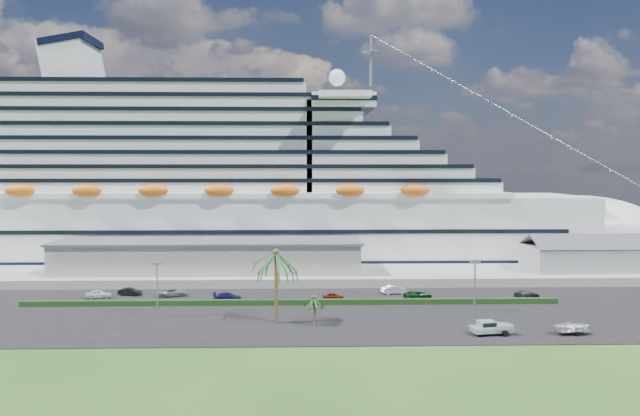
{
  "coord_description": "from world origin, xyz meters",
  "views": [
    {
      "loc": [
        -6.09,
        -85.08,
        22.46
      ],
      "look_at": [
        -2.97,
        30.0,
        15.16
      ],
      "focal_mm": 35.0,
      "sensor_mm": 36.0,
      "label": 1
    }
  ],
  "objects_px": {
    "pickup_truck": "(491,327)",
    "boat_trailer": "(573,327)",
    "cruise_ship": "(238,193)",
    "parked_car_3": "(228,297)"
  },
  "relations": [
    {
      "from": "parked_car_3",
      "to": "pickup_truck",
      "type": "height_order",
      "value": "pickup_truck"
    },
    {
      "from": "parked_car_3",
      "to": "cruise_ship",
      "type": "bearing_deg",
      "value": 13.69
    },
    {
      "from": "pickup_truck",
      "to": "boat_trailer",
      "type": "relative_size",
      "value": 0.99
    },
    {
      "from": "cruise_ship",
      "to": "boat_trailer",
      "type": "height_order",
      "value": "cruise_ship"
    },
    {
      "from": "parked_car_3",
      "to": "pickup_truck",
      "type": "distance_m",
      "value": 44.25
    },
    {
      "from": "cruise_ship",
      "to": "parked_car_3",
      "type": "xyz_separation_m",
      "value": [
        2.64,
        -44.58,
        -15.87
      ]
    },
    {
      "from": "pickup_truck",
      "to": "boat_trailer",
      "type": "distance_m",
      "value": 11.11
    },
    {
      "from": "boat_trailer",
      "to": "parked_car_3",
      "type": "bearing_deg",
      "value": 155.16
    },
    {
      "from": "parked_car_3",
      "to": "boat_trailer",
      "type": "relative_size",
      "value": 0.84
    },
    {
      "from": "cruise_ship",
      "to": "parked_car_3",
      "type": "bearing_deg",
      "value": -86.61
    }
  ]
}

